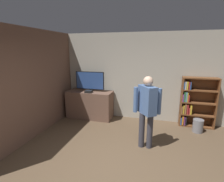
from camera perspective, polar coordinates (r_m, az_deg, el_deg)
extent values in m
cube|color=#B2AD9E|center=(5.52, 9.44, 4.46)|extent=(6.85, 0.06, 2.70)
cube|color=brown|center=(5.01, -22.03, 2.75)|extent=(0.06, 4.61, 2.70)
cube|color=brown|center=(5.77, -7.20, -4.36)|extent=(1.46, 0.61, 0.88)
cylinder|color=black|center=(5.70, -7.14, 0.16)|extent=(0.22, 0.22, 0.03)
cylinder|color=black|center=(5.69, -7.15, 0.55)|extent=(0.06, 0.06, 0.05)
cube|color=black|center=(5.63, -7.24, 3.43)|extent=(0.94, 0.04, 0.57)
cube|color=#2D4C8C|center=(5.61, -7.33, 3.39)|extent=(0.91, 0.01, 0.53)
cube|color=black|center=(5.48, -7.64, -0.18)|extent=(0.21, 0.19, 0.07)
cube|color=brown|center=(5.47, 21.64, -3.14)|extent=(0.04, 0.28, 1.44)
cube|color=brown|center=(5.65, 30.75, -3.61)|extent=(0.04, 0.28, 1.44)
cube|color=brown|center=(5.67, 26.03, -3.01)|extent=(0.94, 0.01, 1.44)
cube|color=brown|center=(5.77, 25.54, -10.10)|extent=(0.86, 0.28, 0.04)
cube|color=brown|center=(5.65, 25.89, -6.90)|extent=(0.86, 0.28, 0.04)
cube|color=brown|center=(5.54, 26.27, -3.39)|extent=(0.86, 0.28, 0.04)
cube|color=brown|center=(5.46, 26.65, 0.25)|extent=(0.86, 0.28, 0.04)
cube|color=brown|center=(5.40, 27.03, 3.79)|extent=(0.86, 0.28, 0.04)
cube|color=#2D569E|center=(5.65, 21.50, -8.94)|extent=(0.03, 0.24, 0.23)
cube|color=orange|center=(5.64, 22.00, -8.77)|extent=(0.04, 0.23, 0.28)
cube|color=#7A3889|center=(5.64, 22.52, -8.95)|extent=(0.03, 0.20, 0.26)
cube|color=#232328|center=(5.67, 22.88, -8.79)|extent=(0.02, 0.26, 0.27)
cube|color=#99663D|center=(5.52, 21.81, -5.57)|extent=(0.03, 0.22, 0.22)
cube|color=gold|center=(5.52, 22.27, -5.42)|extent=(0.03, 0.23, 0.25)
cube|color=#99663D|center=(5.54, 22.78, -5.21)|extent=(0.04, 0.26, 0.29)
cube|color=red|center=(5.52, 23.36, -5.41)|extent=(0.03, 0.20, 0.27)
cube|color=red|center=(5.55, 23.79, -5.82)|extent=(0.03, 0.23, 0.18)
cube|color=gold|center=(5.54, 24.27, -5.48)|extent=(0.04, 0.21, 0.27)
cube|color=#7A3889|center=(5.43, 22.12, -1.95)|extent=(0.03, 0.24, 0.21)
cube|color=#338447|center=(5.43, 22.52, -1.60)|extent=(0.03, 0.25, 0.28)
cube|color=#5B8E99|center=(5.42, 23.00, -1.68)|extent=(0.04, 0.22, 0.28)
cube|color=gold|center=(5.45, 23.36, -1.71)|extent=(0.02, 0.27, 0.27)
cube|color=red|center=(5.44, 23.70, -2.13)|extent=(0.03, 0.22, 0.20)
cube|color=#2D569E|center=(5.34, 22.44, 1.70)|extent=(0.03, 0.21, 0.20)
cube|color=beige|center=(5.36, 22.83, 1.80)|extent=(0.04, 0.25, 0.22)
cube|color=gold|center=(5.34, 23.34, 1.70)|extent=(0.04, 0.20, 0.22)
cube|color=red|center=(5.35, 23.84, 1.65)|extent=(0.03, 0.21, 0.21)
cube|color=#2D569E|center=(5.35, 24.20, 1.62)|extent=(0.02, 0.20, 0.21)
cylinder|color=#383842|center=(4.12, 9.68, -12.41)|extent=(0.13, 0.13, 0.82)
cylinder|color=#383842|center=(4.11, 12.23, -12.61)|extent=(0.13, 0.13, 0.82)
cube|color=#4C6B9E|center=(3.86, 11.42, -2.86)|extent=(0.45, 0.50, 0.62)
sphere|color=beige|center=(3.76, 11.71, 3.18)|extent=(0.21, 0.21, 0.21)
cylinder|color=#4C6B9E|center=(3.85, 15.18, -3.32)|extent=(0.09, 0.09, 0.57)
cylinder|color=#4C6B9E|center=(3.88, 7.67, -2.83)|extent=(0.09, 0.09, 0.57)
cylinder|color=gray|center=(5.35, 26.25, -10.15)|extent=(0.27, 0.27, 0.35)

